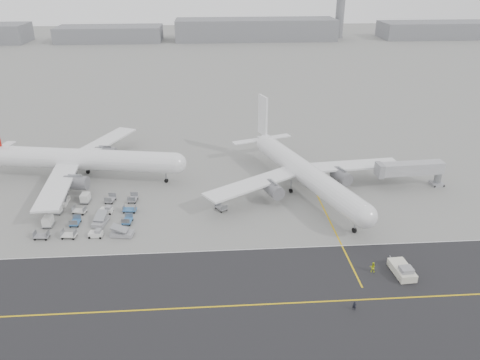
{
  "coord_description": "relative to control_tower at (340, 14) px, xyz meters",
  "views": [
    {
      "loc": [
        5.11,
        -76.44,
        49.32
      ],
      "look_at": [
        11.41,
        12.0,
        7.92
      ],
      "focal_mm": 35.0,
      "sensor_mm": 36.0,
      "label": 1
    }
  ],
  "objects": [
    {
      "name": "horizon_buildings",
      "position": [
        -70.0,
        -5.0,
        -16.25
      ],
      "size": [
        520.0,
        28.0,
        28.0
      ],
      "primitive_type": null,
      "color": "gray",
      "rests_on": "ground"
    },
    {
      "name": "airliner_a",
      "position": [
        -126.36,
        -232.42,
        -10.99
      ],
      "size": [
        52.54,
        51.53,
        18.26
      ],
      "rotation": [
        0.0,
        0.0,
        1.39
      ],
      "color": "white",
      "rests_on": "ground"
    },
    {
      "name": "ground",
      "position": [
        -100.0,
        -265.0,
        -16.25
      ],
      "size": [
        700.0,
        700.0,
        0.0
      ],
      "primitive_type": "plane",
      "color": "gray",
      "rests_on": "ground"
    },
    {
      "name": "ground_crew_b",
      "position": [
        -66.94,
        -275.72,
        -15.28
      ],
      "size": [
        1.15,
        1.02,
        1.96
      ],
      "primitive_type": "imported",
      "rotation": [
        0.0,
        0.0,
        2.8
      ],
      "color": "#B8C917",
      "rests_on": "ground"
    },
    {
      "name": "stray_dolly",
      "position": [
        -92.62,
        -251.24,
        -16.25
      ],
      "size": [
        2.88,
        3.15,
        1.65
      ],
      "primitive_type": null,
      "rotation": [
        0.0,
        0.0,
        0.6
      ],
      "color": "silver",
      "rests_on": "ground"
    },
    {
      "name": "airliner_b",
      "position": [
        -73.05,
        -243.29,
        -11.15
      ],
      "size": [
        48.39,
        49.29,
        17.7
      ],
      "rotation": [
        0.0,
        0.0,
        0.34
      ],
      "color": "white",
      "rests_on": "ground"
    },
    {
      "name": "control_tower",
      "position": [
        0.0,
        0.0,
        0.0
      ],
      "size": [
        7.0,
        7.0,
        31.25
      ],
      "color": "gray",
      "rests_on": "ground"
    },
    {
      "name": "taxiway",
      "position": [
        -94.98,
        -282.98,
        -16.24
      ],
      "size": [
        220.0,
        59.0,
        0.03
      ],
      "color": "#252527",
      "rests_on": "ground"
    },
    {
      "name": "ground_crew_a",
      "position": [
        -73.03,
        -285.3,
        -15.45
      ],
      "size": [
        0.69,
        0.59,
        1.61
      ],
      "primitive_type": "imported",
      "rotation": [
        0.0,
        0.0,
        -0.41
      ],
      "color": "black",
      "rests_on": "ground"
    },
    {
      "name": "pushback_tug",
      "position": [
        -62.05,
        -276.88,
        -15.33
      ],
      "size": [
        3.25,
        7.92,
        2.25
      ],
      "rotation": [
        0.0,
        0.0,
        0.07
      ],
      "color": "beige",
      "rests_on": "ground"
    },
    {
      "name": "gse_cluster",
      "position": [
        -120.3,
        -253.11,
        -16.25
      ],
      "size": [
        26.34,
        25.56,
        2.18
      ],
      "primitive_type": null,
      "rotation": [
        0.0,
        0.0,
        -0.11
      ],
      "color": "#97989C",
      "rests_on": "ground"
    },
    {
      "name": "jet_bridge",
      "position": [
        -47.08,
        -242.86,
        -11.71
      ],
      "size": [
        17.37,
        4.32,
        6.52
      ],
      "rotation": [
        0.0,
        0.0,
        0.07
      ],
      "color": "gray",
      "rests_on": "ground"
    }
  ]
}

